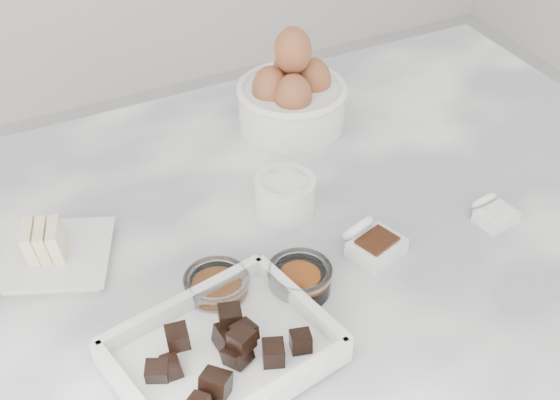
# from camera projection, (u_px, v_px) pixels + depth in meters

# --- Properties ---
(marble_slab) EXTENTS (1.20, 0.80, 0.04)m
(marble_slab) POSITION_uv_depth(u_px,v_px,m) (276.00, 253.00, 1.01)
(marble_slab) COLOR white
(marble_slab) RESTS_ON cabinet
(chocolate_dish) EXTENTS (0.26, 0.22, 0.06)m
(chocolate_dish) POSITION_uv_depth(u_px,v_px,m) (223.00, 347.00, 0.83)
(chocolate_dish) COLOR white
(chocolate_dish) RESTS_ON marble_slab
(butter_plate) EXTENTS (0.17, 0.17, 0.05)m
(butter_plate) POSITION_uv_depth(u_px,v_px,m) (55.00, 250.00, 0.96)
(butter_plate) COLOR white
(butter_plate) RESTS_ON marble_slab
(sugar_ramekin) EXTENTS (0.08, 0.08, 0.05)m
(sugar_ramekin) POSITION_uv_depth(u_px,v_px,m) (285.00, 194.00, 1.03)
(sugar_ramekin) COLOR white
(sugar_ramekin) RESTS_ON marble_slab
(egg_bowl) EXTENTS (0.17, 0.17, 0.16)m
(egg_bowl) POSITION_uv_depth(u_px,v_px,m) (292.00, 95.00, 1.18)
(egg_bowl) COLOR white
(egg_bowl) RESTS_ON marble_slab
(honey_bowl) EXTENTS (0.08, 0.08, 0.03)m
(honey_bowl) POSITION_uv_depth(u_px,v_px,m) (217.00, 287.00, 0.91)
(honey_bowl) COLOR white
(honey_bowl) RESTS_ON marble_slab
(zest_bowl) EXTENTS (0.08, 0.08, 0.03)m
(zest_bowl) POSITION_uv_depth(u_px,v_px,m) (300.00, 278.00, 0.92)
(zest_bowl) COLOR white
(zest_bowl) RESTS_ON marble_slab
(vanilla_spoon) EXTENTS (0.08, 0.09, 0.05)m
(vanilla_spoon) POSITION_uv_depth(u_px,v_px,m) (372.00, 243.00, 0.97)
(vanilla_spoon) COLOR white
(vanilla_spoon) RESTS_ON marble_slab
(salt_spoon) EXTENTS (0.05, 0.06, 0.04)m
(salt_spoon) POSITION_uv_depth(u_px,v_px,m) (493.00, 212.00, 1.02)
(salt_spoon) COLOR white
(salt_spoon) RESTS_ON marble_slab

